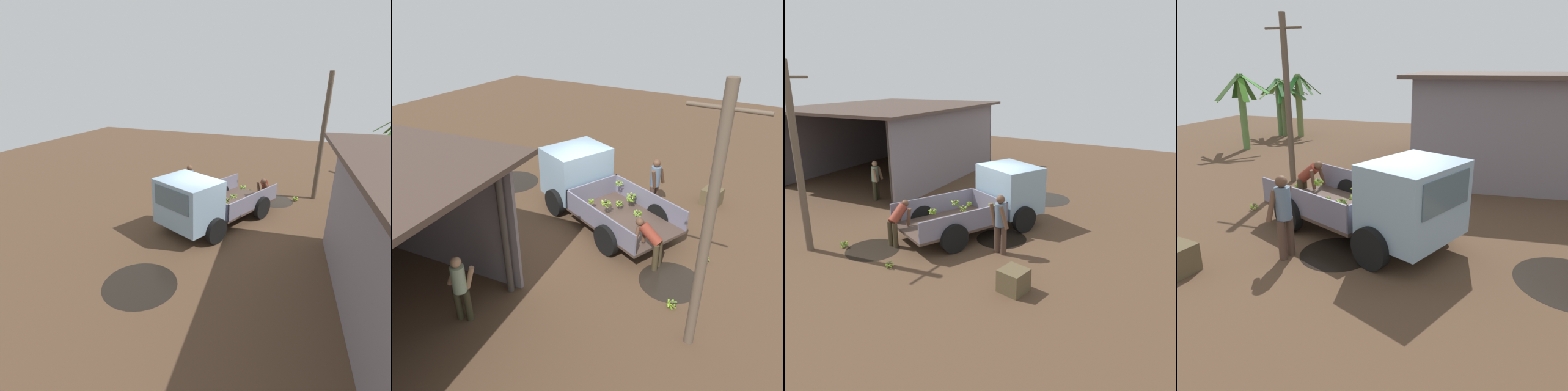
# 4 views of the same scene
# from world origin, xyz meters

# --- Properties ---
(ground) EXTENTS (36.00, 36.00, 0.00)m
(ground) POSITION_xyz_m (0.00, 0.00, 0.00)
(ground) COLOR #503827
(mud_patch_0) EXTENTS (1.56, 1.56, 0.01)m
(mud_patch_0) POSITION_xyz_m (-3.27, 1.64, 0.00)
(mud_patch_0) COLOR black
(mud_patch_0) RESTS_ON ground
(mud_patch_2) EXTENTS (1.56, 1.56, 0.01)m
(mud_patch_2) POSITION_xyz_m (-0.58, -1.19, 0.00)
(mud_patch_2) COLOR black
(mud_patch_2) RESTS_ON ground
(cargo_truck) EXTENTS (5.09, 3.66, 1.98)m
(cargo_truck) POSITION_xyz_m (0.49, -0.51, 1.05)
(cargo_truck) COLOR #49382F
(cargo_truck) RESTS_ON ground
(warehouse_shed) EXTENTS (10.51, 8.58, 3.51)m
(warehouse_shed) POSITION_xyz_m (4.39, 7.53, 2.59)
(warehouse_shed) COLOR slate
(warehouse_shed) RESTS_ON ground
(utility_pole) EXTENTS (1.25, 0.20, 5.30)m
(utility_pole) POSITION_xyz_m (-4.22, 3.21, 2.71)
(utility_pole) COLOR brown
(utility_pole) RESTS_ON ground
(banana_palm_0) EXTENTS (3.11, 2.62, 3.03)m
(banana_palm_0) POSITION_xyz_m (-9.22, 10.84, 1.71)
(banana_palm_0) COLOR #56693D
(banana_palm_0) RESTS_ON ground
(banana_palm_1) EXTENTS (2.26, 2.66, 3.11)m
(banana_palm_1) POSITION_xyz_m (-9.54, 10.98, 1.69)
(banana_palm_1) COLOR #527341
(banana_palm_1) RESTS_ON ground
(banana_palm_2) EXTENTS (2.55, 2.71, 3.43)m
(banana_palm_2) POSITION_xyz_m (-9.07, 7.17, 1.87)
(banana_palm_2) COLOR #5B8244
(banana_palm_2) RESTS_ON ground
(banana_palm_3) EXTENTS (2.25, 2.02, 2.51)m
(banana_palm_3) POSITION_xyz_m (0.36, 12.40, 1.44)
(banana_palm_3) COLOR #5A8441
(banana_palm_3) RESTS_ON ground
(banana_palm_4) EXTENTS (2.16, 2.35, 3.35)m
(banana_palm_4) POSITION_xyz_m (-8.36, 11.07, 1.79)
(banana_palm_4) COLOR olive
(banana_palm_4) RESTS_ON ground
(person_foreground_visitor) EXTENTS (0.42, 0.71, 1.75)m
(person_foreground_visitor) POSITION_xyz_m (-1.51, -1.64, 0.97)
(person_foreground_visitor) COLOR #4C352B
(person_foreground_visitor) RESTS_ON ground
(person_worker_loading) EXTENTS (0.76, 0.64, 1.31)m
(person_worker_loading) POSITION_xyz_m (-2.54, 1.28, 0.78)
(person_worker_loading) COLOR #3D3220
(person_worker_loading) RESTS_ON ground
(person_bystander_near_shed) EXTENTS (0.70, 0.46, 1.63)m
(person_bystander_near_shed) POSITION_xyz_m (0.21, 5.07, 0.91)
(person_bystander_near_shed) COLOR #34311F
(person_bystander_near_shed) RESTS_ON ground
(banana_bunch_on_ground_0) EXTENTS (0.24, 0.24, 0.18)m
(banana_bunch_on_ground_0) POSITION_xyz_m (-3.81, 0.43, 0.10)
(banana_bunch_on_ground_0) COLOR brown
(banana_bunch_on_ground_0) RESTS_ON ground
(banana_bunch_on_ground_1) EXTENTS (0.23, 0.24, 0.19)m
(banana_bunch_on_ground_1) POSITION_xyz_m (-3.60, 2.48, 0.11)
(banana_bunch_on_ground_1) COLOR brown
(banana_bunch_on_ground_1) RESTS_ON ground
(wooden_crate_0) EXTENTS (0.68, 0.68, 0.56)m
(wooden_crate_0) POSITION_xyz_m (-3.11, -2.89, 0.28)
(wooden_crate_0) COLOR brown
(wooden_crate_0) RESTS_ON ground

